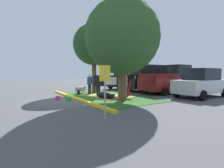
{
  "coord_description": "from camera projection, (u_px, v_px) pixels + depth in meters",
  "views": [
    {
      "loc": [
        9.88,
        -3.73,
        1.63
      ],
      "look_at": [
        0.01,
        2.76,
        0.9
      ],
      "focal_mm": 25.9,
      "sensor_mm": 36.0,
      "label": 1
    }
  ],
  "objects": [
    {
      "name": "sedan_blue",
      "position": [
        126.0,
        80.0,
        17.94
      ],
      "size": [
        2.06,
        4.42,
        2.02
      ],
      "color": "navy",
      "rests_on": "ground"
    },
    {
      "name": "person_visitor_near",
      "position": [
        90.0,
        84.0,
        12.72
      ],
      "size": [
        0.34,
        0.5,
        1.6
      ],
      "color": "black",
      "rests_on": "ground"
    },
    {
      "name": "suv_black",
      "position": [
        147.0,
        78.0,
        15.82
      ],
      "size": [
        2.16,
        4.62,
        2.52
      ],
      "color": "black",
      "rests_on": "ground"
    },
    {
      "name": "bucket_green",
      "position": [
        68.0,
        99.0,
        9.63
      ],
      "size": [
        0.34,
        0.34,
        0.27
      ],
      "color": "green",
      "rests_on": "ground"
    },
    {
      "name": "grass_island",
      "position": [
        105.0,
        96.0,
        11.84
      ],
      "size": [
        8.3,
        4.32,
        0.02
      ],
      "primitive_type": "cube",
      "color": "#2D5B23",
      "rests_on": "ground"
    },
    {
      "name": "curb_yellow",
      "position": [
        75.0,
        98.0,
        10.57
      ],
      "size": [
        9.5,
        0.24,
        0.12
      ],
      "primitive_type": "cube",
      "color": "yellow",
      "rests_on": "ground"
    },
    {
      "name": "calf_lying",
      "position": [
        105.0,
        95.0,
        10.51
      ],
      "size": [
        1.31,
        0.91,
        0.48
      ],
      "color": "black",
      "rests_on": "ground"
    },
    {
      "name": "bucket_pink",
      "position": [
        58.0,
        98.0,
        10.1
      ],
      "size": [
        0.31,
        0.31,
        0.26
      ],
      "color": "#EA3893",
      "rests_on": "ground"
    },
    {
      "name": "person_handler",
      "position": [
        125.0,
        86.0,
        10.61
      ],
      "size": [
        0.34,
        0.51,
        1.62
      ],
      "color": "slate",
      "rests_on": "ground"
    },
    {
      "name": "shade_tree_left",
      "position": [
        94.0,
        45.0,
        13.72
      ],
      "size": [
        3.51,
        3.51,
        5.9
      ],
      "color": "brown",
      "rests_on": "ground"
    },
    {
      "name": "shade_tree_right",
      "position": [
        122.0,
        37.0,
        9.51
      ],
      "size": [
        4.42,
        4.42,
        6.02
      ],
      "color": "brown",
      "rests_on": "ground"
    },
    {
      "name": "pickup_truck_maroon",
      "position": [
        170.0,
        80.0,
        13.87
      ],
      "size": [
        2.27,
        5.42,
        2.42
      ],
      "color": "maroon",
      "rests_on": "ground"
    },
    {
      "name": "parking_sign",
      "position": [
        105.0,
        81.0,
        5.74
      ],
      "size": [
        0.07,
        0.44,
        1.94
      ],
      "color": "#99999E",
      "rests_on": "ground"
    },
    {
      "name": "cow_holstein",
      "position": [
        111.0,
        81.0,
        11.9
      ],
      "size": [
        2.51,
        2.46,
        1.58
      ],
      "color": "black",
      "rests_on": "ground"
    },
    {
      "name": "sedan_silver",
      "position": [
        201.0,
        83.0,
        11.35
      ],
      "size": [
        2.06,
        4.42,
        2.02
      ],
      "color": "silver",
      "rests_on": "ground"
    },
    {
      "name": "hay_bedding",
      "position": [
        109.0,
        96.0,
        11.72
      ],
      "size": [
        3.39,
        2.66,
        0.04
      ],
      "primitive_type": "cube",
      "rotation": [
        0.0,
        0.0,
        0.08
      ],
      "color": "tan",
      "rests_on": "ground"
    },
    {
      "name": "ground_plane",
      "position": [
        76.0,
        99.0,
        10.39
      ],
      "size": [
        80.0,
        80.0,
        0.0
      ],
      "primitive_type": "plane",
      "color": "#4C4C4F"
    },
    {
      "name": "person_visitor_far",
      "position": [
        128.0,
        84.0,
        11.99
      ],
      "size": [
        0.51,
        0.34,
        1.7
      ],
      "color": "maroon",
      "rests_on": "ground"
    },
    {
      "name": "wheelbarrow",
      "position": [
        80.0,
        89.0,
        13.28
      ],
      "size": [
        1.4,
        1.3,
        0.63
      ],
      "color": "gray",
      "rests_on": "ground"
    }
  ]
}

